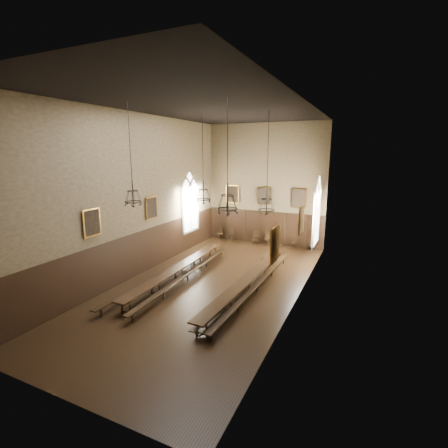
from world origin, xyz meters
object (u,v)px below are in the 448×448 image
Objects in this scene: bench_right_inner at (236,287)px; chandelier_back_left at (203,194)px; bench_right_outer at (257,287)px; table_right at (246,286)px; chair_6 at (293,245)px; chair_0 at (219,236)px; chandelier_front_left at (133,195)px; chair_1 at (231,237)px; chair_3 at (256,240)px; bench_left_outer at (168,272)px; bench_left_inner at (188,276)px; chair_7 at (310,247)px; chair_4 at (267,242)px; table_left at (179,273)px; chandelier_front_right at (227,202)px; chandelier_back_right at (267,204)px.

bench_right_inner is 5.95m from chandelier_back_left.
table_right is at bearing -142.82° from bench_right_outer.
chair_0 is at bearing -177.80° from chair_6.
chair_0 is 12.53m from chandelier_front_left.
chair_1 is 1.00× the size of chair_3.
bench_left_outer reaches higher than bench_left_inner.
chair_0 reaches higher than chair_7.
chandelier_front_left is (1.28, -11.52, 4.75)m from chair_0.
chair_1 is at bearing 115.20° from bench_right_inner.
bench_left_inner is 8.86m from chair_0.
chair_7 is at bearing 49.35° from chandelier_back_left.
table_right is 10.48× the size of chair_4.
bench_right_outer is at bearing 37.18° from table_right.
table_left is 9.68× the size of chair_0.
chair_6 reaches higher than chair_7.
chair_6 is at bearing 2.89° from chair_1.
chandelier_front_right reaches higher than bench_right_inner.
chandelier_back_left is at bearing 69.00° from bench_left_outer.
table_left is 5.54m from chandelier_front_left.
chair_7 is at bearing 82.69° from bench_right_outer.
chandelier_front_left reaches higher than chair_0.
bench_left_inner is 10.11× the size of chair_3.
chandelier_front_right is at bearing 4.50° from chandelier_front_left.
chandelier_back_left is at bearing 177.65° from chandelier_back_right.
chandelier_back_right is (4.88, 2.32, 3.88)m from bench_left_outer.
table_left reaches higher than bench_left_inner.
table_right is 2.18× the size of chandelier_front_left.
chandelier_front_left is at bearing -175.50° from chandelier_front_right.
bench_right_outer is 10.14× the size of chair_3.
chandelier_back_left is (1.92, -6.12, 4.19)m from chair_0.
chair_1 reaches higher than bench_right_outer.
chair_0 is 0.98× the size of chair_1.
bench_left_outer is 1.23m from bench_left_inner.
bench_left_outer is at bearing -114.32° from chair_3.
table_right is 1.81× the size of chandelier_back_right.
chair_1 is at bearing 167.66° from chair_7.
bench_right_outer is 5.45m from chandelier_front_right.
chandelier_front_right is at bearing -110.20° from chair_7.
chair_6 is 12.11m from chandelier_front_right.
chair_3 is (-2.52, 8.69, -0.06)m from table_right.
chair_0 is at bearing 107.42° from chandelier_back_left.
chandelier_front_left and chandelier_front_right have the same top height.
chandelier_front_left is at bearing -65.01° from chair_0.
chair_4 reaches higher than table_right.
chair_3 is (-2.99, 8.33, 0.01)m from bench_right_outer.
bench_left_inner is at bearing -106.35° from chair_3.
table_right reaches higher than bench_left_outer.
chandelier_front_right is (0.08, -2.43, 4.59)m from table_right.
chair_0 is at bearing 126.19° from bench_right_outer.
chandelier_front_right is at bearing -98.04° from bench_right_outer.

